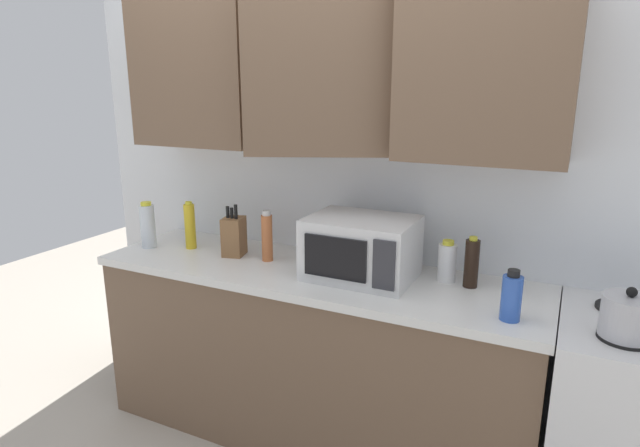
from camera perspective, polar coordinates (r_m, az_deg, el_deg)
name	(u,v)px	position (r m, az deg, el deg)	size (l,w,h in m)	color
wall_back_with_cabinets	(333,125)	(2.60, 1.43, 10.61)	(3.04, 0.57, 2.60)	white
counter_run	(313,354)	(2.73, -0.78, -13.93)	(2.17, 0.63, 0.90)	brown
kettle	(628,317)	(2.13, 30.32, -8.67)	(0.18, 0.18, 0.18)	#B2B2B7
microwave	(361,248)	(2.41, 4.46, -2.64)	(0.48, 0.37, 0.28)	silver
knife_block	(234,236)	(2.76, -9.29, -1.33)	(0.13, 0.14, 0.27)	brown
bottle_white_jar	(447,262)	(2.44, 13.56, -4.06)	(0.08, 0.08, 0.19)	white
bottle_blue_cleaner	(511,297)	(2.12, 19.97, -7.48)	(0.08, 0.08, 0.20)	#2D56B7
bottle_soy_dark	(472,263)	(2.39, 16.05, -4.13)	(0.06, 0.06, 0.23)	black
bottle_yellow_mustard	(190,226)	(2.92, -13.87, -0.25)	(0.06, 0.06, 0.26)	gold
bottle_spice_jar	(267,237)	(2.65, -5.74, -1.43)	(0.05, 0.05, 0.26)	#BC6638
bottle_clear_tall	(148,226)	(3.00, -18.11, -0.21)	(0.08, 0.08, 0.25)	silver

